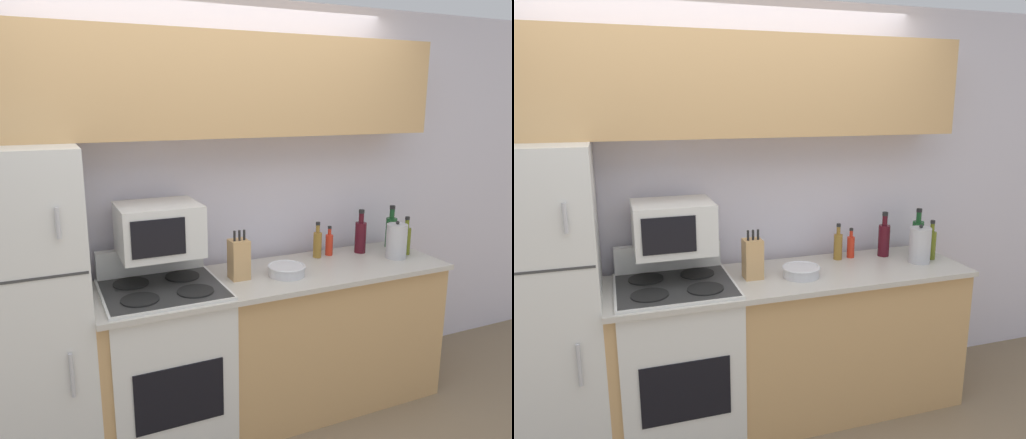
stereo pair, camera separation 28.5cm
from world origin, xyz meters
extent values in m
cube|color=silver|center=(0.00, 0.67, 1.27)|extent=(8.00, 0.05, 2.55)
cube|color=tan|center=(0.34, 0.29, 0.45)|extent=(2.18, 0.58, 0.90)
cube|color=#BCB7AD|center=(0.34, 0.27, 0.92)|extent=(2.18, 0.62, 0.03)
cube|color=silver|center=(-1.09, 0.32, 0.87)|extent=(0.68, 0.63, 1.74)
cube|color=#383838|center=(-1.09, 0.00, 1.19)|extent=(0.66, 0.01, 0.01)
cylinder|color=#B7B7BC|center=(-0.87, -0.01, 1.43)|extent=(0.02, 0.02, 0.14)
cylinder|color=#B7B7BC|center=(-0.87, -0.01, 0.70)|extent=(0.02, 0.02, 0.22)
cube|color=tan|center=(0.00, 0.48, 2.03)|extent=(2.86, 0.32, 0.57)
cube|color=silver|center=(-0.36, 0.28, 0.48)|extent=(0.66, 0.58, 0.95)
cube|color=black|center=(-0.36, -0.02, 0.46)|extent=(0.47, 0.01, 0.34)
cube|color=#2D2D2D|center=(-0.36, 0.28, 0.94)|extent=(0.63, 0.56, 0.01)
cube|color=silver|center=(-0.36, 0.55, 1.03)|extent=(0.63, 0.06, 0.16)
cylinder|color=black|center=(-0.51, 0.15, 0.95)|extent=(0.20, 0.20, 0.01)
cylinder|color=black|center=(-0.22, 0.15, 0.95)|extent=(0.20, 0.20, 0.01)
cylinder|color=black|center=(-0.51, 0.41, 0.95)|extent=(0.20, 0.20, 0.01)
cylinder|color=black|center=(-0.22, 0.41, 0.95)|extent=(0.20, 0.20, 0.01)
cube|color=silver|center=(-0.35, 0.38, 1.26)|extent=(0.44, 0.37, 0.28)
cube|color=black|center=(-0.39, 0.19, 1.26)|extent=(0.28, 0.01, 0.20)
cube|color=tan|center=(0.09, 0.29, 1.05)|extent=(0.11, 0.11, 0.23)
cylinder|color=black|center=(0.06, 0.28, 1.20)|extent=(0.01, 0.01, 0.06)
cylinder|color=black|center=(0.09, 0.28, 1.20)|extent=(0.01, 0.01, 0.06)
cylinder|color=black|center=(0.12, 0.28, 1.20)|extent=(0.01, 0.01, 0.06)
cylinder|color=silver|center=(0.37, 0.22, 0.96)|extent=(0.22, 0.22, 0.06)
torus|color=silver|center=(0.37, 0.22, 0.99)|extent=(0.23, 0.23, 0.01)
cylinder|color=#194C23|center=(1.32, 0.46, 1.04)|extent=(0.08, 0.08, 0.21)
cylinder|color=#194C23|center=(1.32, 0.46, 1.18)|extent=(0.03, 0.03, 0.07)
cylinder|color=black|center=(1.32, 0.46, 1.22)|extent=(0.04, 0.04, 0.02)
cylinder|color=olive|center=(0.72, 0.46, 1.02)|extent=(0.06, 0.06, 0.17)
cylinder|color=olive|center=(0.72, 0.46, 1.13)|extent=(0.03, 0.03, 0.05)
cylinder|color=black|center=(0.72, 0.46, 1.17)|extent=(0.03, 0.03, 0.02)
cylinder|color=#470F19|center=(1.04, 0.43, 1.04)|extent=(0.08, 0.08, 0.21)
cylinder|color=#470F19|center=(1.04, 0.43, 1.18)|extent=(0.03, 0.03, 0.07)
cylinder|color=black|center=(1.04, 0.43, 1.22)|extent=(0.04, 0.04, 0.02)
cylinder|color=#5B6619|center=(1.30, 0.28, 1.03)|extent=(0.06, 0.06, 0.18)
cylinder|color=#5B6619|center=(1.30, 0.28, 1.15)|extent=(0.03, 0.03, 0.06)
cylinder|color=black|center=(1.30, 0.28, 1.18)|extent=(0.03, 0.03, 0.02)
cylinder|color=red|center=(0.82, 0.47, 1.00)|extent=(0.05, 0.05, 0.14)
cylinder|color=red|center=(0.82, 0.47, 1.10)|extent=(0.02, 0.02, 0.04)
cylinder|color=black|center=(0.82, 0.47, 1.13)|extent=(0.02, 0.03, 0.02)
cylinder|color=#B7B7BC|center=(1.19, 0.24, 1.05)|extent=(0.14, 0.14, 0.23)
sphere|color=black|center=(1.19, 0.24, 1.17)|extent=(0.02, 0.02, 0.02)
camera|label=1|loc=(-0.94, -2.28, 1.94)|focal=35.00mm
camera|label=2|loc=(-0.67, -2.38, 1.94)|focal=35.00mm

